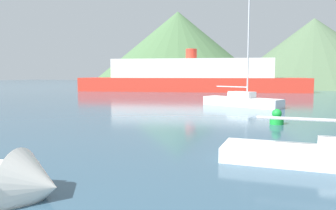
# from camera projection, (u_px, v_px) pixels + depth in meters

# --- Properties ---
(sailboat_middle) EXTENTS (7.07, 4.00, 9.07)m
(sailboat_middle) POSITION_uv_depth(u_px,v_px,m) (242.00, 100.00, 27.73)
(sailboat_middle) COLOR white
(sailboat_middle) RESTS_ON ground_plane
(ferry_distant) EXTENTS (35.95, 15.85, 6.69)m
(ferry_distant) POSITION_uv_depth(u_px,v_px,m) (191.00, 77.00, 52.18)
(ferry_distant) COLOR red
(ferry_distant) RESTS_ON ground_plane
(buoy_marker) EXTENTS (0.73, 0.73, 0.84)m
(buoy_marker) POSITION_uv_depth(u_px,v_px,m) (277.00, 118.00, 17.82)
(buoy_marker) COLOR green
(buoy_marker) RESTS_ON ground_plane
(hill_west) EXTENTS (41.94, 41.94, 17.31)m
(hill_west) POSITION_uv_depth(u_px,v_px,m) (178.00, 49.00, 77.18)
(hill_west) COLOR #476B42
(hill_west) RESTS_ON ground_plane
(hill_central) EXTENTS (38.10, 38.10, 14.58)m
(hill_central) POSITION_uv_depth(u_px,v_px,m) (313.00, 53.00, 70.08)
(hill_central) COLOR #4C6647
(hill_central) RESTS_ON ground_plane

